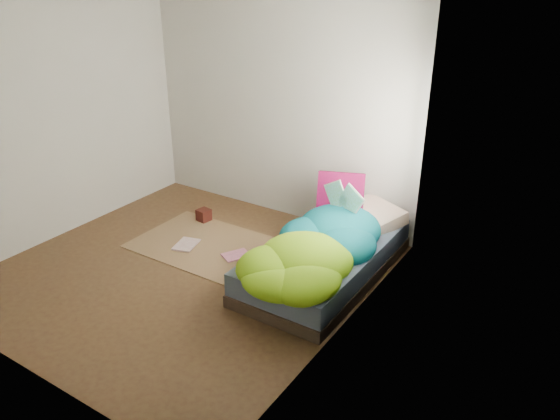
# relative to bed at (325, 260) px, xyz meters

# --- Properties ---
(ground) EXTENTS (3.50, 3.50, 0.00)m
(ground) POSITION_rel_bed_xyz_m (-1.22, -0.72, -0.17)
(ground) COLOR #462B1B
(ground) RESTS_ON ground
(room_walls) EXTENTS (3.54, 3.54, 2.62)m
(room_walls) POSITION_rel_bed_xyz_m (-1.21, -0.71, 1.46)
(room_walls) COLOR #B9B8B0
(room_walls) RESTS_ON ground
(bed) EXTENTS (1.00, 2.00, 0.34)m
(bed) POSITION_rel_bed_xyz_m (0.00, 0.00, 0.00)
(bed) COLOR #33291C
(bed) RESTS_ON ground
(duvet) EXTENTS (0.96, 1.84, 0.34)m
(duvet) POSITION_rel_bed_xyz_m (0.00, -0.22, 0.34)
(duvet) COLOR #065969
(duvet) RESTS_ON bed
(rug) EXTENTS (1.60, 1.10, 0.01)m
(rug) POSITION_rel_bed_xyz_m (-1.37, -0.17, -0.16)
(rug) COLOR brown
(rug) RESTS_ON ground
(pillow_floral) EXTENTS (0.71, 0.61, 0.14)m
(pillow_floral) POSITION_rel_bed_xyz_m (0.18, 0.78, 0.24)
(pillow_floral) COLOR silver
(pillow_floral) RESTS_ON bed
(pillow_magenta) EXTENTS (0.51, 0.32, 0.49)m
(pillow_magenta) POSITION_rel_bed_xyz_m (-0.19, 0.65, 0.42)
(pillow_magenta) COLOR #520534
(pillow_magenta) RESTS_ON bed
(open_book) EXTENTS (0.42, 0.19, 0.25)m
(open_book) POSITION_rel_bed_xyz_m (-0.02, 0.36, 0.64)
(open_book) COLOR #39862C
(open_book) RESTS_ON duvet
(wooden_box) EXTENTS (0.16, 0.16, 0.14)m
(wooden_box) POSITION_rel_bed_xyz_m (-1.81, 0.29, -0.09)
(wooden_box) COLOR black
(wooden_box) RESTS_ON rug
(floor_book_a) EXTENTS (0.29, 0.35, 0.02)m
(floor_book_a) POSITION_rel_bed_xyz_m (-1.66, -0.34, -0.15)
(floor_book_a) COLOR silver
(floor_book_a) RESTS_ON rug
(floor_book_b) EXTENTS (0.31, 0.34, 0.03)m
(floor_book_b) POSITION_rel_bed_xyz_m (-1.04, -0.16, -0.14)
(floor_book_b) COLOR pink
(floor_book_b) RESTS_ON rug
(floor_book_c) EXTENTS (0.34, 0.36, 0.02)m
(floor_book_c) POSITION_rel_bed_xyz_m (-0.78, -0.41, -0.15)
(floor_book_c) COLOR tan
(floor_book_c) RESTS_ON rug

